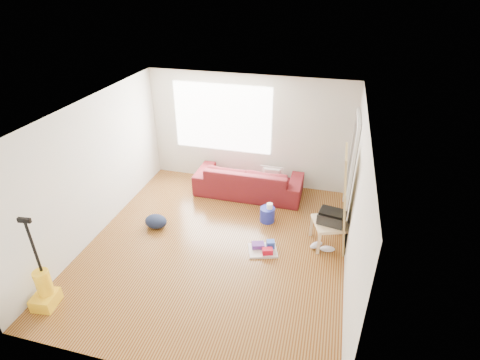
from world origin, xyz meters
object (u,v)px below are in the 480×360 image
(vacuum, at_px, (44,290))
(bucket, at_px, (267,221))
(cleaning_tray, at_px, (264,249))
(sofa, at_px, (249,193))
(side_table, at_px, (330,226))
(tv_stand, at_px, (271,184))
(backpack, at_px, (157,226))

(vacuum, bearing_deg, bucket, 39.79)
(cleaning_tray, xyz_separation_m, vacuum, (-2.86, -1.98, 0.22))
(sofa, distance_m, side_table, 2.28)
(sofa, xyz_separation_m, tv_stand, (0.45, 0.27, 0.14))
(backpack, bearing_deg, side_table, 11.75)
(tv_stand, bearing_deg, backpack, -156.15)
(sofa, height_order, bucket, sofa)
(backpack, bearing_deg, tv_stand, 51.80)
(tv_stand, distance_m, bucket, 1.22)
(sofa, relative_size, vacuum, 1.54)
(sofa, bearing_deg, bucket, 122.92)
(side_table, relative_size, bucket, 2.48)
(sofa, bearing_deg, cleaning_tray, 111.21)
(bucket, height_order, backpack, bucket)
(side_table, bearing_deg, cleaning_tray, -154.70)
(sofa, relative_size, cleaning_tray, 3.93)
(tv_stand, relative_size, cleaning_tray, 1.36)
(sofa, height_order, tv_stand, sofa)
(sofa, xyz_separation_m, backpack, (-1.44, -1.67, 0.00))
(side_table, bearing_deg, tv_stand, 130.13)
(cleaning_tray, bearing_deg, tv_stand, 97.30)
(sofa, height_order, cleaning_tray, sofa)
(sofa, distance_m, vacuum, 4.40)
(tv_stand, xyz_separation_m, backpack, (-1.89, -1.94, -0.14))
(cleaning_tray, bearing_deg, side_table, 25.30)
(sofa, xyz_separation_m, bucket, (0.60, -0.93, 0.00))
(cleaning_tray, bearing_deg, sofa, 111.21)
(side_table, xyz_separation_m, vacuum, (-3.95, -2.50, -0.11))
(tv_stand, height_order, cleaning_tray, tv_stand)
(sofa, bearing_deg, side_table, 143.40)
(side_table, xyz_separation_m, backpack, (-3.24, -0.32, -0.39))
(bucket, bearing_deg, cleaning_tray, -82.69)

